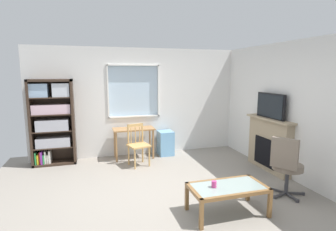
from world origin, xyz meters
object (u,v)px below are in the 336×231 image
Objects in this scene: fireplace at (269,144)px; sippy_cup at (214,184)px; office_chair at (286,164)px; desk_under_window at (134,133)px; plastic_drawer_unit at (165,143)px; coffee_table at (228,190)px; tv at (271,106)px; bookshelf at (52,120)px; wooden_chair at (138,144)px.

sippy_cup is at bearing -145.02° from fireplace.
office_chair is 11.11× the size of sippy_cup.
desk_under_window reaches higher than plastic_drawer_unit.
desk_under_window reaches higher than coffee_table.
fireplace is 1.57× the size of tv.
desk_under_window is 3.03m from coffee_table.
plastic_drawer_unit is 2.94m from coffee_table.
plastic_drawer_unit is 0.47× the size of fireplace.
desk_under_window is at bearing -3.48° from bookshelf.
bookshelf is 1.47× the size of fireplace.
bookshelf is 4.64m from fireplace.
plastic_drawer_unit is 2.59m from tv.
bookshelf is at bearing 129.01° from sippy_cup.
bookshelf is 1.80m from desk_under_window.
bookshelf is 2.31× the size of tv.
bookshelf reaches higher than sippy_cup.
wooden_chair is 2.75m from fireplace.
tv is (-0.02, 0.00, 0.79)m from fireplace.
sippy_cup reaches higher than coffee_table.
desk_under_window is at bearing -176.38° from plastic_drawer_unit.
office_chair is (3.79, -2.79, -0.43)m from bookshelf.
tv is at bearing -42.51° from plastic_drawer_unit.
bookshelf is at bearing 160.60° from wooden_chair.
fireplace is at bearing 34.98° from sippy_cup.
tv is (2.54, -1.55, 0.74)m from desk_under_window.
bookshelf reaches higher than fireplace.
wooden_chair reaches higher than plastic_drawer_unit.
office_chair is (-0.51, -1.13, -0.79)m from tv.
plastic_drawer_unit is at bearing -1.28° from bookshelf.
office_chair is at bearing -52.90° from desk_under_window.
plastic_drawer_unit is 0.59× the size of office_chair.
tv is at bearing 180.00° from fireplace.
wooden_chair reaches higher than coffee_table.
tv is at bearing 65.81° from office_chair.
fireplace reaches higher than coffee_table.
office_chair reaches higher than plastic_drawer_unit.
wooden_chair is 2.45m from sippy_cup.
wooden_chair is at bearing 132.99° from office_chair.
desk_under_window is 0.85m from plastic_drawer_unit.
plastic_drawer_unit is 0.55× the size of coffee_table.
desk_under_window is 0.95× the size of office_chair.
plastic_drawer_unit is 0.73× the size of tv.
wooden_chair is (0.01, -0.52, -0.14)m from desk_under_window.
tv reaches higher than wooden_chair.
bookshelf is 1.94m from wooden_chair.
fireplace is at bearing -31.26° from desk_under_window.
office_chair is at bearing -65.62° from plastic_drawer_unit.
tv reaches higher than sippy_cup.
sippy_cup is (-0.13, -2.93, 0.17)m from plastic_drawer_unit.
office_chair is at bearing -47.01° from wooden_chair.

